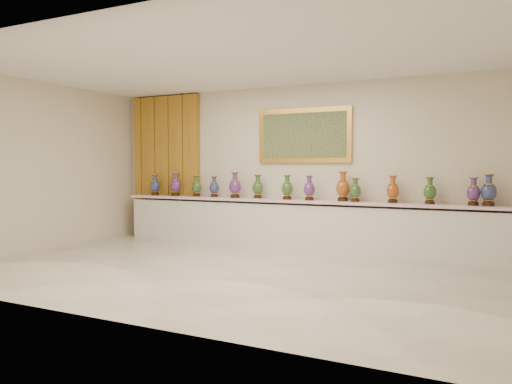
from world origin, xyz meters
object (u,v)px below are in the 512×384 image
vase_2 (197,187)px  vase_1 (176,185)px  counter (296,225)px  vase_0 (155,186)px

vase_2 → vase_1: bearing=-176.8°
counter → vase_2: (-2.16, -0.01, 0.65)m
vase_1 → vase_2: bearing=3.2°
counter → vase_2: size_ratio=17.12×
vase_1 → vase_2: 0.50m
counter → vase_0: (-3.16, -0.06, 0.66)m
counter → vase_2: 2.26m
vase_0 → counter: bearing=1.0°
vase_0 → vase_1: bearing=2.7°
counter → vase_1: vase_1 is taller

